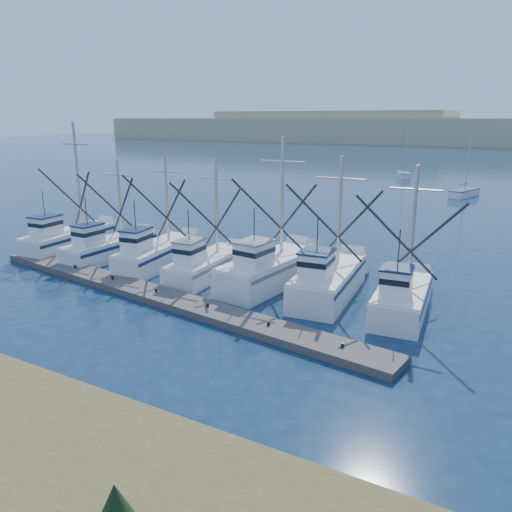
# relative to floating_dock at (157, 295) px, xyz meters

# --- Properties ---
(ground) EXTENTS (500.00, 500.00, 0.00)m
(ground) POSITION_rel_floating_dock_xyz_m (6.33, -5.90, -0.20)
(ground) COLOR #0D243A
(ground) RESTS_ON ground
(floating_dock) EXTENTS (29.43, 5.96, 0.39)m
(floating_dock) POSITION_rel_floating_dock_xyz_m (0.00, 0.00, 0.00)
(floating_dock) COLOR #55504C
(floating_dock) RESTS_ON ground
(dune_ridge) EXTENTS (360.00, 60.00, 10.00)m
(dune_ridge) POSITION_rel_floating_dock_xyz_m (6.33, 204.10, 4.80)
(dune_ridge) COLOR tan
(dune_ridge) RESTS_ON ground
(trawler_fleet) EXTENTS (29.19, 8.67, 9.85)m
(trawler_fleet) POSITION_rel_floating_dock_xyz_m (0.27, 4.93, 0.79)
(trawler_fleet) COLOR white
(trawler_fleet) RESTS_ON ground
(sailboat_near) EXTENTS (3.31, 5.94, 8.10)m
(sailboat_near) POSITION_rel_floating_dock_xyz_m (10.42, 50.22, 0.30)
(sailboat_near) COLOR white
(sailboat_near) RESTS_ON ground
(sailboat_far) EXTENTS (3.31, 5.01, 8.10)m
(sailboat_far) POSITION_rel_floating_dock_xyz_m (-1.73, 67.92, 0.31)
(sailboat_far) COLOR white
(sailboat_far) RESTS_ON ground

